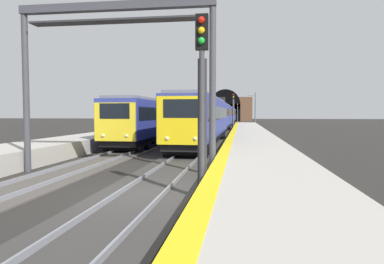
{
  "coord_description": "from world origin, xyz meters",
  "views": [
    {
      "loc": [
        -10.86,
        -3.14,
        2.67
      ],
      "look_at": [
        14.22,
        0.43,
        1.3
      ],
      "focal_mm": 32.5,
      "sensor_mm": 36.0,
      "label": 1
    }
  ],
  "objects": [
    {
      "name": "ground_plane",
      "position": [
        0.0,
        0.0,
        0.0
      ],
      "size": [
        320.0,
        320.0,
        0.0
      ],
      "primitive_type": "plane",
      "color": "#282623"
    },
    {
      "name": "platform_right",
      "position": [
        0.0,
        -3.95,
        0.47
      ],
      "size": [
        112.0,
        3.62,
        0.95
      ],
      "primitive_type": "cube",
      "color": "#ADA89E",
      "rests_on": "ground_plane"
    },
    {
      "name": "platform_right_edge_strip",
      "position": [
        0.0,
        -2.39,
        0.95
      ],
      "size": [
        112.0,
        0.5,
        0.01
      ],
      "primitive_type": "cube",
      "color": "yellow",
      "rests_on": "platform_right"
    },
    {
      "name": "track_main_line",
      "position": [
        0.0,
        0.0,
        0.04
      ],
      "size": [
        160.0,
        3.16,
        0.21
      ],
      "color": "#383533",
      "rests_on": "ground_plane"
    },
    {
      "name": "track_adjacent_line",
      "position": [
        0.0,
        4.59,
        0.04
      ],
      "size": [
        160.0,
        2.8,
        0.21
      ],
      "color": "#4C4742",
      "rests_on": "ground_plane"
    },
    {
      "name": "train_main_approaching",
      "position": [
        47.3,
        0.0,
        2.28
      ],
      "size": [
        79.25,
        3.16,
        4.89
      ],
      "rotation": [
        0.0,
        0.0,
        3.13
      ],
      "color": "navy",
      "rests_on": "ground_plane"
    },
    {
      "name": "train_adjacent_platform",
      "position": [
        30.75,
        4.59,
        2.2
      ],
      "size": [
        41.55,
        3.25,
        4.73
      ],
      "rotation": [
        0.0,
        0.0,
        3.12
      ],
      "color": "navy",
      "rests_on": "ground_plane"
    },
    {
      "name": "railway_signal_near",
      "position": [
        -0.46,
        -1.96,
        3.37
      ],
      "size": [
        0.39,
        0.38,
        5.6
      ],
      "rotation": [
        0.0,
        0.0,
        3.14
      ],
      "color": "#38383D",
      "rests_on": "ground_plane"
    },
    {
      "name": "railway_signal_mid",
      "position": [
        40.44,
        -1.96,
        3.23
      ],
      "size": [
        0.39,
        0.38,
        5.55
      ],
      "rotation": [
        0.0,
        0.0,
        3.14
      ],
      "color": "#4C4C54",
      "rests_on": "ground_plane"
    },
    {
      "name": "railway_signal_far",
      "position": [
        95.81,
        -1.96,
        3.32
      ],
      "size": [
        0.39,
        0.38,
        5.72
      ],
      "rotation": [
        0.0,
        0.0,
        3.14
      ],
      "color": "#4C4C54",
      "rests_on": "ground_plane"
    },
    {
      "name": "overhead_signal_gantry",
      "position": [
        3.69,
        2.29,
        5.6
      ],
      "size": [
        0.7,
        8.74,
        7.44
      ],
      "color": "#3F3F47",
      "rests_on": "ground_plane"
    },
    {
      "name": "tunnel_portal",
      "position": [
        108.24,
        2.29,
        4.11
      ],
      "size": [
        2.71,
        18.1,
        10.78
      ],
      "color": "brown",
      "rests_on": "ground_plane"
    },
    {
      "name": "catenary_mast_near",
      "position": [
        67.18,
        -6.13,
        3.73
      ],
      "size": [
        0.22,
        1.91,
        7.26
      ],
      "color": "#595B60",
      "rests_on": "ground_plane"
    }
  ]
}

